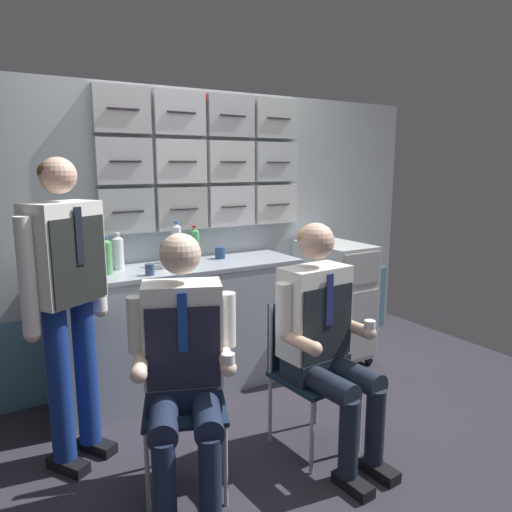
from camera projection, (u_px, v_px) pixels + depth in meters
The scene contains 17 objects.
ground at pixel (294, 458), 2.69m from camera, with size 4.80×4.80×0.04m, color #2B2932.
galley_bulkhead at pixel (194, 230), 3.65m from camera, with size 4.20×0.14×2.15m.
galley_counter at pixel (180, 328), 3.41m from camera, with size 1.78×0.53×0.91m.
service_trolley at pixel (334, 298), 3.97m from camera, with size 0.40×0.65×0.98m.
folding_chair_left at pixel (184, 382), 2.43m from camera, with size 0.52×0.52×0.84m.
crew_member_left at pixel (184, 357), 2.24m from camera, with size 0.57×0.70×1.29m.
folding_chair_right at pixel (304, 357), 2.75m from camera, with size 0.43×0.43×0.84m.
crew_member_right at pixel (324, 331), 2.59m from camera, with size 0.52×0.66×1.30m.
crew_member_standing at pixel (67, 289), 2.47m from camera, with size 0.46×0.39×1.64m.
water_bottle_clear at pixel (118, 252), 3.19m from camera, with size 0.08×0.08×0.25m.
water_bottle_short at pixel (195, 244), 3.52m from camera, with size 0.07×0.07×0.25m.
water_bottle_blue_cap at pixel (106, 256), 3.05m from camera, with size 0.08×0.08×0.25m.
water_bottle_tall at pixel (177, 244), 3.32m from camera, with size 0.07×0.07×0.31m.
coffee_cup_spare at pixel (220, 253), 3.58m from camera, with size 0.08×0.08×0.09m.
paper_cup_tan at pixel (150, 269), 3.03m from camera, with size 0.06×0.06×0.07m.
coffee_cup_white at pixel (166, 256), 3.42m from camera, with size 0.07×0.07×0.09m.
espresso_cup_small at pixel (164, 262), 3.23m from camera, with size 0.06×0.06×0.08m.
Camera 1 is at (-1.43, -1.98, 1.60)m, focal length 33.57 mm.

